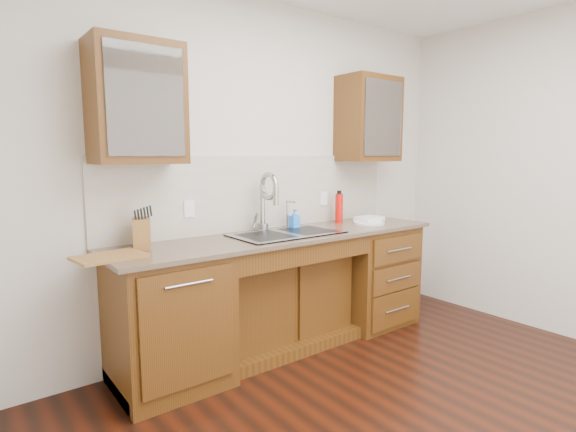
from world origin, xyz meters
TOP-DOWN VIEW (x-y plane):
  - wall_back at (0.00, 1.80)m, footprint 4.00×0.10m
  - base_cabinet_left at (-0.95, 1.44)m, footprint 0.70×0.62m
  - base_cabinet_center at (0.00, 1.53)m, footprint 1.20×0.44m
  - base_cabinet_right at (0.95, 1.44)m, footprint 0.70×0.62m
  - countertop at (0.00, 1.43)m, footprint 2.70×0.65m
  - backsplash at (0.00, 1.74)m, footprint 2.70×0.02m
  - sink at (0.00, 1.41)m, footprint 0.84×0.46m
  - faucet at (-0.07, 1.64)m, footprint 0.04×0.04m
  - filter_tap at (0.18, 1.65)m, footprint 0.02×0.02m
  - upper_cabinet_left at (-1.05, 1.58)m, footprint 0.55×0.34m
  - upper_cabinet_right at (1.05, 1.58)m, footprint 0.55×0.34m
  - outlet_left at (-0.65, 1.73)m, footprint 0.08×0.01m
  - outlet_right at (0.65, 1.73)m, footprint 0.08×0.01m
  - soap_bottle at (0.21, 1.59)m, footprint 0.07×0.07m
  - water_bottle at (0.72, 1.60)m, footprint 0.09×0.09m
  - plate at (0.89, 1.39)m, footprint 0.31×0.31m
  - dish_towel at (0.94, 1.44)m, footprint 0.25×0.19m
  - knife_block at (-1.05, 1.57)m, footprint 0.16×0.20m
  - cutting_board at (-1.31, 1.39)m, footprint 0.41×0.31m
  - cup_left_a at (-1.11, 1.58)m, footprint 0.16×0.16m
  - cup_left_b at (-0.97, 1.58)m, footprint 0.11×0.11m
  - cup_right_a at (0.95, 1.58)m, footprint 0.16×0.16m
  - cup_right_b at (1.19, 1.58)m, footprint 0.12×0.12m

SIDE VIEW (x-z plane):
  - base_cabinet_center at x=0.00m, z-range 0.00..0.70m
  - base_cabinet_left at x=-0.95m, z-range 0.00..0.88m
  - base_cabinet_right at x=0.95m, z-range 0.00..0.88m
  - sink at x=0.00m, z-range 0.73..0.92m
  - countertop at x=0.00m, z-range 0.88..0.91m
  - plate at x=0.89m, z-range 0.91..0.92m
  - cutting_board at x=-1.31m, z-range 0.91..0.93m
  - dish_towel at x=0.94m, z-range 0.93..0.96m
  - soap_bottle at x=0.21m, z-range 0.91..1.07m
  - knife_block at x=-1.05m, z-range 0.91..1.10m
  - filter_tap at x=0.18m, z-range 0.91..1.15m
  - water_bottle at x=0.72m, z-range 0.91..1.17m
  - faucet at x=-0.07m, z-range 0.91..1.31m
  - outlet_left at x=-0.65m, z-range 1.06..1.18m
  - outlet_right at x=0.65m, z-range 1.06..1.18m
  - backsplash at x=0.00m, z-range 0.91..1.50m
  - wall_back at x=0.00m, z-range 0.00..2.70m
  - cup_left_b at x=-0.97m, z-range 1.72..1.81m
  - cup_right_a at x=0.95m, z-range 1.72..1.82m
  - cup_right_b at x=1.19m, z-range 1.72..1.82m
  - cup_left_a at x=-1.11m, z-range 1.72..1.83m
  - upper_cabinet_left at x=-1.05m, z-range 1.45..2.20m
  - upper_cabinet_right at x=1.05m, z-range 1.45..2.20m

